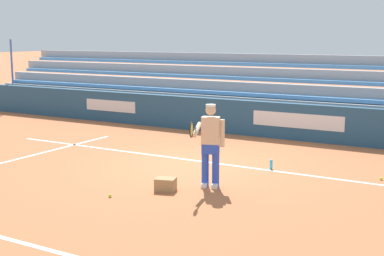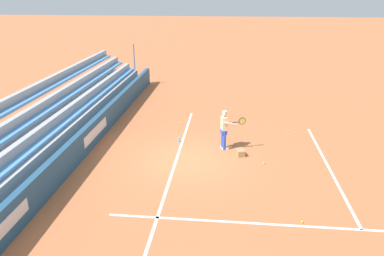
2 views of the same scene
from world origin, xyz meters
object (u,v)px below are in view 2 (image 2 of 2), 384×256
(tennis_ball_toward_net, at_px, (264,163))
(tennis_ball_by_box, at_px, (289,131))
(tennis_ball_near_player, at_px, (302,222))
(water_bottle, at_px, (179,140))
(tennis_player, at_px, (224,129))
(tennis_ball_far_right, at_px, (180,123))
(ball_box_cardboard, at_px, (240,153))

(tennis_ball_toward_net, distance_m, tennis_ball_by_box, 4.02)
(tennis_ball_by_box, bearing_deg, tennis_ball_near_player, -4.79)
(tennis_ball_by_box, xyz_separation_m, water_bottle, (1.86, -5.12, 0.08))
(tennis_player, bearing_deg, tennis_ball_toward_net, 50.41)
(tennis_player, relative_size, tennis_ball_toward_net, 25.98)
(tennis_ball_by_box, xyz_separation_m, tennis_ball_far_right, (-0.57, -5.39, 0.00))
(tennis_player, relative_size, tennis_ball_near_player, 25.98)
(ball_box_cardboard, distance_m, tennis_ball_by_box, 3.87)
(water_bottle, bearing_deg, tennis_ball_by_box, 109.99)
(ball_box_cardboard, xyz_separation_m, tennis_ball_far_right, (-3.61, -3.00, -0.10))
(ball_box_cardboard, bearing_deg, tennis_ball_toward_net, 52.86)
(tennis_player, bearing_deg, tennis_ball_near_player, 24.99)
(tennis_player, bearing_deg, tennis_ball_by_box, 127.96)
(tennis_ball_by_box, relative_size, tennis_ball_near_player, 1.00)
(ball_box_cardboard, distance_m, tennis_ball_far_right, 4.70)
(water_bottle, bearing_deg, tennis_ball_far_right, -173.62)
(tennis_player, distance_m, tennis_ball_toward_net, 2.26)
(ball_box_cardboard, relative_size, tennis_ball_toward_net, 6.06)
(tennis_player, height_order, tennis_ball_by_box, tennis_player)
(tennis_ball_toward_net, xyz_separation_m, tennis_ball_by_box, (-3.74, 1.47, 0.00))
(ball_box_cardboard, bearing_deg, tennis_player, -132.57)
(tennis_player, distance_m, tennis_ball_far_right, 3.86)
(tennis_ball_toward_net, bearing_deg, tennis_player, -129.59)
(water_bottle, bearing_deg, tennis_ball_near_player, 37.78)
(tennis_ball_by_box, height_order, water_bottle, water_bottle)
(tennis_ball_near_player, height_order, water_bottle, water_bottle)
(ball_box_cardboard, xyz_separation_m, tennis_ball_toward_net, (0.69, 0.91, -0.10))
(tennis_ball_far_right, bearing_deg, tennis_player, 37.84)
(tennis_ball_by_box, relative_size, water_bottle, 0.30)
(tennis_ball_by_box, relative_size, tennis_ball_far_right, 1.00)
(ball_box_cardboard, distance_m, tennis_ball_toward_net, 1.15)
(ball_box_cardboard, xyz_separation_m, water_bottle, (-1.18, -2.73, -0.02))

